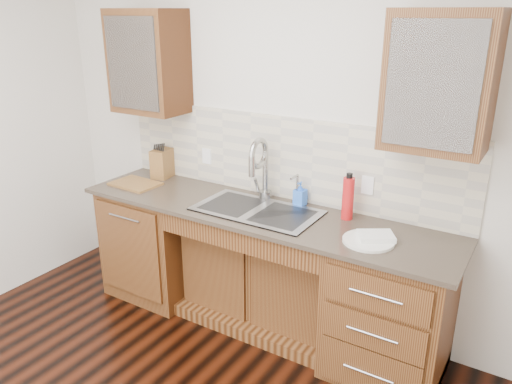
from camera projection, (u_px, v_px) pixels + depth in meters
The scene contains 23 objects.
wall_back at pixel (286, 136), 3.53m from camera, with size 4.00×0.10×2.70m, color silver.
base_cabinet_left at pixel (159, 240), 4.02m from camera, with size 0.70×0.62×0.88m, color #593014.
base_cabinet_center at pixel (265, 276), 3.66m from camera, with size 1.20×0.44×0.70m, color #593014.
base_cabinet_right at pixel (390, 310), 3.09m from camera, with size 0.70×0.62×0.88m, color #593014.
countertop at pixel (258, 212), 3.39m from camera, with size 2.70×0.65×0.03m, color #84705B.
backsplash at pixel (281, 158), 3.53m from camera, with size 2.70×0.02×0.59m, color beige.
sink at pixel (257, 223), 3.40m from camera, with size 0.84×0.46×0.19m, color #9E9EA5.
faucet at pixel (265, 172), 3.52m from camera, with size 0.04×0.04×0.40m, color #999993.
filter_tap at pixel (297, 189), 3.43m from camera, with size 0.02×0.02×0.24m, color #999993.
upper_cabinet_left at pixel (149, 62), 3.71m from camera, with size 0.55×0.34×0.75m, color #593014.
upper_cabinet_right at pixel (440, 82), 2.67m from camera, with size 0.55×0.34×0.75m, color #593014.
outlet_left at pixel (207, 156), 3.87m from camera, with size 0.08×0.01×0.12m, color white.
outlet_right at pixel (368, 185), 3.23m from camera, with size 0.08×0.01×0.12m, color white.
soap_bottle at pixel (300, 194), 3.44m from camera, with size 0.08×0.08×0.17m, color blue.
water_bottle at pixel (348, 199), 3.20m from camera, with size 0.08×0.08×0.28m, color red.
plate at pixel (368, 241), 2.92m from camera, with size 0.30×0.30×0.02m, color silver.
dish_towel at pixel (376, 236), 2.92m from camera, with size 0.20×0.15×0.03m, color silver.
knife_block at pixel (163, 163), 4.03m from camera, with size 0.13×0.21×0.23m, color #A56F4C.
cutting_board at pixel (135, 184), 3.87m from camera, with size 0.37×0.26×0.02m, color brown.
cup_left_a at pixel (140, 68), 3.77m from camera, with size 0.13×0.13×0.10m, color white.
cup_left_b at pixel (154, 70), 3.70m from camera, with size 0.10×0.10×0.09m, color white.
cup_right_a at pixel (430, 91), 2.71m from camera, with size 0.12×0.12×0.09m, color silver.
cup_right_b at pixel (453, 92), 2.65m from camera, with size 0.11×0.11×0.10m, color silver.
Camera 1 is at (1.63, -1.25, 2.19)m, focal length 35.00 mm.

